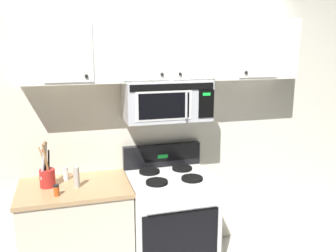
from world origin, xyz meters
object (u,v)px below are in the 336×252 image
Objects in this scene: salt_shaker at (66,174)px; stove_range at (170,220)px; spice_jar at (56,190)px; pepper_mill at (77,177)px; over_range_microwave at (166,100)px; utensil_crock_red at (47,175)px.

stove_range is at bearing -9.59° from salt_shaker.
stove_range is 12.16× the size of spice_jar.
pepper_mill is (0.09, -0.20, 0.03)m from salt_shaker.
utensil_crock_red is (-1.05, -0.08, -0.57)m from over_range_microwave.
pepper_mill is at bearing 39.56° from spice_jar.
pepper_mill is at bearing -19.51° from utensil_crock_red.
salt_shaker is 1.26× the size of spice_jar.
over_range_microwave is (-0.00, 0.12, 1.11)m from stove_range.
stove_range is 1.19m from utensil_crock_red.
utensil_crock_red reaches higher than pepper_mill.
pepper_mill is (0.23, -0.08, -0.02)m from utensil_crock_red.
salt_shaker is at bearing 113.88° from pepper_mill.
over_range_microwave is at bearing 4.12° from utensil_crock_red.
over_range_microwave is at bearing 10.99° from pepper_mill.
salt_shaker is at bearing 77.41° from spice_jar.
spice_jar is at bearing -140.44° from pepper_mill.
over_range_microwave reaches higher than spice_jar.
over_range_microwave reaches higher than utensil_crock_red.
over_range_microwave is 4.26× the size of pepper_mill.
salt_shaker is 0.65× the size of pepper_mill.
pepper_mill is (-0.82, -0.04, 0.52)m from stove_range.
spice_jar is at bearing -163.44° from over_range_microwave.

